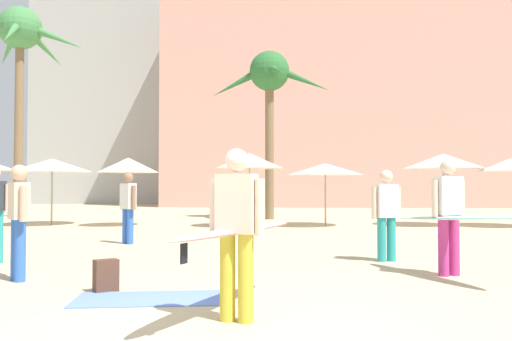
{
  "coord_description": "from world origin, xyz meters",
  "views": [
    {
      "loc": [
        0.67,
        -4.97,
        1.38
      ],
      "look_at": [
        0.11,
        4.76,
        1.67
      ],
      "focal_mm": 36.71,
      "sensor_mm": 36.0,
      "label": 1
    }
  ],
  "objects_px": {
    "palm_tree_far_left": "(20,42)",
    "beach_towel": "(151,299)",
    "backpack": "(106,276)",
    "cafe_umbrella_5": "(52,165)",
    "cafe_umbrella_0": "(325,169)",
    "cafe_umbrella_2": "(128,165)",
    "person_mid_left": "(238,228)",
    "person_near_left": "(451,214)",
    "person_far_right": "(386,211)",
    "person_mid_right": "(19,217)",
    "cafe_umbrella_3": "(443,161)",
    "palm_tree_left": "(270,82)",
    "cafe_umbrella_4": "(249,161)",
    "person_mid_center": "(128,205)"
  },
  "relations": [
    {
      "from": "beach_towel",
      "to": "person_mid_right",
      "type": "bearing_deg",
      "value": 153.85
    },
    {
      "from": "cafe_umbrella_0",
      "to": "beach_towel",
      "type": "distance_m",
      "value": 12.25
    },
    {
      "from": "backpack",
      "to": "palm_tree_left",
      "type": "bearing_deg",
      "value": -43.26
    },
    {
      "from": "person_mid_left",
      "to": "backpack",
      "type": "bearing_deg",
      "value": 71.84
    },
    {
      "from": "palm_tree_far_left",
      "to": "person_mid_right",
      "type": "relative_size",
      "value": 5.59
    },
    {
      "from": "cafe_umbrella_4",
      "to": "person_mid_right",
      "type": "relative_size",
      "value": 1.47
    },
    {
      "from": "person_mid_right",
      "to": "cafe_umbrella_3",
      "type": "bearing_deg",
      "value": -171.02
    },
    {
      "from": "person_far_right",
      "to": "backpack",
      "type": "bearing_deg",
      "value": -75.34
    },
    {
      "from": "cafe_umbrella_0",
      "to": "beach_towel",
      "type": "height_order",
      "value": "cafe_umbrella_0"
    },
    {
      "from": "backpack",
      "to": "person_far_right",
      "type": "xyz_separation_m",
      "value": [
        4.19,
        2.99,
        0.71
      ]
    },
    {
      "from": "cafe_umbrella_2",
      "to": "cafe_umbrella_5",
      "type": "xyz_separation_m",
      "value": [
        -2.82,
        0.29,
        0.01
      ]
    },
    {
      "from": "person_mid_left",
      "to": "person_mid_center",
      "type": "distance_m",
      "value": 7.57
    },
    {
      "from": "palm_tree_far_left",
      "to": "palm_tree_left",
      "type": "relative_size",
      "value": 1.35
    },
    {
      "from": "cafe_umbrella_3",
      "to": "cafe_umbrella_0",
      "type": "bearing_deg",
      "value": -174.99
    },
    {
      "from": "cafe_umbrella_5",
      "to": "beach_towel",
      "type": "distance_m",
      "value": 13.57
    },
    {
      "from": "cafe_umbrella_5",
      "to": "person_far_right",
      "type": "xyz_separation_m",
      "value": [
        10.08,
        -8.27,
        -1.19
      ]
    },
    {
      "from": "beach_towel",
      "to": "palm_tree_left",
      "type": "bearing_deg",
      "value": 86.42
    },
    {
      "from": "person_near_left",
      "to": "backpack",
      "type": "bearing_deg",
      "value": 83.12
    },
    {
      "from": "person_near_left",
      "to": "person_far_right",
      "type": "relative_size",
      "value": 1.52
    },
    {
      "from": "person_mid_left",
      "to": "cafe_umbrella_5",
      "type": "bearing_deg",
      "value": 48.1
    },
    {
      "from": "cafe_umbrella_0",
      "to": "person_mid_left",
      "type": "height_order",
      "value": "cafe_umbrella_0"
    },
    {
      "from": "beach_towel",
      "to": "person_near_left",
      "type": "relative_size",
      "value": 0.73
    },
    {
      "from": "cafe_umbrella_5",
      "to": "backpack",
      "type": "distance_m",
      "value": 12.85
    },
    {
      "from": "person_near_left",
      "to": "cafe_umbrella_4",
      "type": "bearing_deg",
      "value": -1.31
    },
    {
      "from": "cafe_umbrella_3",
      "to": "cafe_umbrella_5",
      "type": "distance_m",
      "value": 13.68
    },
    {
      "from": "palm_tree_left",
      "to": "person_near_left",
      "type": "relative_size",
      "value": 2.75
    },
    {
      "from": "palm_tree_far_left",
      "to": "beach_towel",
      "type": "bearing_deg",
      "value": -57.79
    },
    {
      "from": "palm_tree_left",
      "to": "cafe_umbrella_0",
      "type": "xyz_separation_m",
      "value": [
        2.02,
        -3.61,
        -3.77
      ]
    },
    {
      "from": "cafe_umbrella_2",
      "to": "person_mid_center",
      "type": "xyz_separation_m",
      "value": [
        1.66,
        -5.4,
        -1.16
      ]
    },
    {
      "from": "cafe_umbrella_2",
      "to": "cafe_umbrella_3",
      "type": "bearing_deg",
      "value": 3.74
    },
    {
      "from": "cafe_umbrella_3",
      "to": "person_near_left",
      "type": "bearing_deg",
      "value": -105.9
    },
    {
      "from": "person_near_left",
      "to": "palm_tree_left",
      "type": "bearing_deg",
      "value": -9.59
    },
    {
      "from": "palm_tree_left",
      "to": "cafe_umbrella_4",
      "type": "distance_m",
      "value": 5.38
    },
    {
      "from": "person_far_right",
      "to": "person_mid_right",
      "type": "distance_m",
      "value": 6.17
    },
    {
      "from": "cafe_umbrella_2",
      "to": "cafe_umbrella_0",
      "type": "bearing_deg",
      "value": 2.98
    },
    {
      "from": "palm_tree_far_left",
      "to": "cafe_umbrella_5",
      "type": "relative_size",
      "value": 3.38
    },
    {
      "from": "beach_towel",
      "to": "person_far_right",
      "type": "xyz_separation_m",
      "value": [
        3.47,
        3.4,
        0.91
      ]
    },
    {
      "from": "cafe_umbrella_0",
      "to": "person_mid_right",
      "type": "height_order",
      "value": "cafe_umbrella_0"
    },
    {
      "from": "palm_tree_far_left",
      "to": "cafe_umbrella_0",
      "type": "height_order",
      "value": "palm_tree_far_left"
    },
    {
      "from": "person_mid_center",
      "to": "cafe_umbrella_0",
      "type": "bearing_deg",
      "value": -179.46
    },
    {
      "from": "cafe_umbrella_4",
      "to": "person_mid_left",
      "type": "distance_m",
      "value": 12.23
    },
    {
      "from": "cafe_umbrella_0",
      "to": "cafe_umbrella_2",
      "type": "distance_m",
      "value": 6.79
    },
    {
      "from": "cafe_umbrella_0",
      "to": "backpack",
      "type": "bearing_deg",
      "value": -108.1
    },
    {
      "from": "palm_tree_left",
      "to": "palm_tree_far_left",
      "type": "bearing_deg",
      "value": 174.65
    },
    {
      "from": "palm_tree_far_left",
      "to": "palm_tree_left",
      "type": "bearing_deg",
      "value": -5.35
    },
    {
      "from": "beach_towel",
      "to": "backpack",
      "type": "distance_m",
      "value": 0.85
    },
    {
      "from": "cafe_umbrella_5",
      "to": "beach_towel",
      "type": "relative_size",
      "value": 1.51
    },
    {
      "from": "cafe_umbrella_2",
      "to": "person_mid_left",
      "type": "xyz_separation_m",
      "value": [
        4.92,
        -12.23,
        -1.15
      ]
    },
    {
      "from": "palm_tree_left",
      "to": "beach_towel",
      "type": "distance_m",
      "value": 16.39
    },
    {
      "from": "cafe_umbrella_5",
      "to": "backpack",
      "type": "height_order",
      "value": "cafe_umbrella_5"
    }
  ]
}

